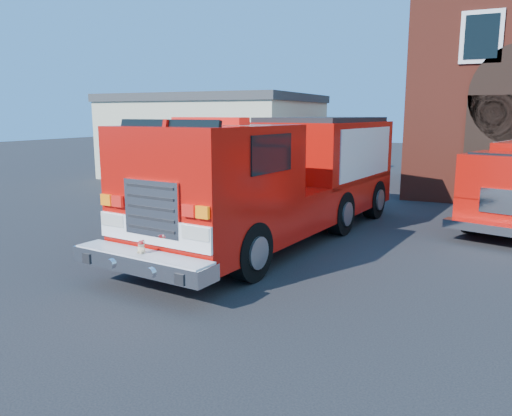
% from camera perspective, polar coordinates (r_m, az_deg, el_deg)
% --- Properties ---
extents(ground, '(100.00, 100.00, 0.00)m').
position_cam_1_polar(ground, '(12.32, 2.36, -5.01)').
color(ground, black).
rests_on(ground, ground).
extents(side_building, '(10.20, 8.20, 4.35)m').
position_cam_1_polar(side_building, '(27.54, -4.56, 8.29)').
color(side_building, beige).
rests_on(side_building, ground).
extents(fire_engine, '(4.25, 10.89, 3.27)m').
position_cam_1_polar(fire_engine, '(13.46, 3.14, 3.67)').
color(fire_engine, black).
rests_on(fire_engine, ground).
extents(pickup_truck, '(1.98, 5.07, 1.64)m').
position_cam_1_polar(pickup_truck, '(15.21, -8.46, 0.89)').
color(pickup_truck, black).
rests_on(pickup_truck, ground).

